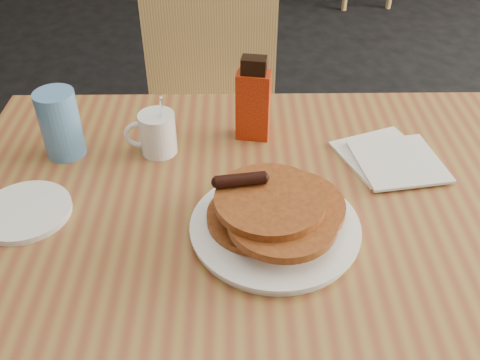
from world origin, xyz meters
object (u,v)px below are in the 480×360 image
at_px(main_table, 253,211).
at_px(blue_tumbler, 60,124).
at_px(pancake_plate, 275,219).
at_px(syrup_bottle, 253,101).
at_px(chair_main_far, 214,92).
at_px(coffee_mug, 157,133).

distance_m(main_table, blue_tumbler, 0.43).
bearing_deg(pancake_plate, blue_tumbler, 144.33).
bearing_deg(syrup_bottle, pancake_plate, -75.38).
distance_m(main_table, chair_main_far, 0.76).
xyz_separation_m(main_table, coffee_mug, (-0.18, 0.16, 0.09)).
bearing_deg(coffee_mug, syrup_bottle, 28.09).
xyz_separation_m(main_table, blue_tumbler, (-0.37, 0.18, 0.11)).
height_order(coffee_mug, blue_tumbler, blue_tumbler).
bearing_deg(coffee_mug, main_table, -24.08).
relative_size(syrup_bottle, blue_tumbler, 1.31).
relative_size(main_table, pancake_plate, 4.30).
distance_m(chair_main_far, blue_tumbler, 0.71).
relative_size(main_table, coffee_mug, 9.08).
relative_size(chair_main_far, blue_tumbler, 6.65).
bearing_deg(blue_tumbler, chair_main_far, 58.86).
height_order(main_table, coffee_mug, coffee_mug).
height_order(chair_main_far, pancake_plate, chair_main_far).
height_order(pancake_plate, syrup_bottle, syrup_bottle).
xyz_separation_m(chair_main_far, blue_tumbler, (-0.34, -0.56, 0.26)).
height_order(main_table, chair_main_far, chair_main_far).
relative_size(pancake_plate, syrup_bottle, 1.60).
bearing_deg(blue_tumbler, pancake_plate, -35.67).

